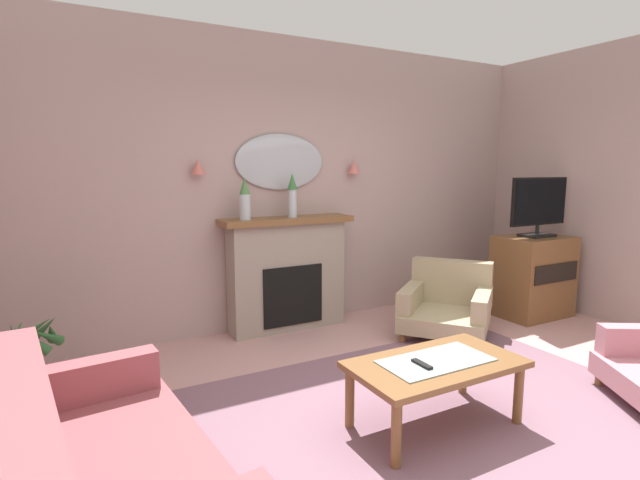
% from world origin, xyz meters
% --- Properties ---
extents(floor, '(6.99, 5.93, 0.10)m').
position_xyz_m(floor, '(0.00, 0.00, -0.05)').
color(floor, '#C6938E').
rests_on(floor, ground).
extents(wall_back, '(6.99, 0.10, 2.96)m').
position_xyz_m(wall_back, '(0.00, 2.52, 1.48)').
color(wall_back, '#B29993').
rests_on(wall_back, ground).
extents(patterned_rug, '(3.20, 2.40, 0.01)m').
position_xyz_m(patterned_rug, '(0.00, 0.20, 0.01)').
color(patterned_rug, '#7F5B6B').
rests_on(patterned_rug, ground).
extents(fireplace, '(1.36, 0.36, 1.16)m').
position_xyz_m(fireplace, '(-0.16, 2.29, 0.57)').
color(fireplace, gray).
rests_on(fireplace, ground).
extents(mantel_vase_right, '(0.11, 0.11, 0.40)m').
position_xyz_m(mantel_vase_right, '(-0.61, 2.27, 1.36)').
color(mantel_vase_right, silver).
rests_on(mantel_vase_right, fireplace).
extents(mantel_vase_centre, '(0.10, 0.10, 0.44)m').
position_xyz_m(mantel_vase_centre, '(-0.11, 2.27, 1.40)').
color(mantel_vase_centre, silver).
rests_on(mantel_vase_centre, fireplace).
extents(wall_mirror, '(0.96, 0.06, 0.56)m').
position_xyz_m(wall_mirror, '(-0.16, 2.44, 1.71)').
color(wall_mirror, '#B2BCC6').
extents(wall_sconce_left, '(0.14, 0.14, 0.14)m').
position_xyz_m(wall_sconce_left, '(-1.01, 2.39, 1.66)').
color(wall_sconce_left, '#D17066').
extents(wall_sconce_right, '(0.14, 0.14, 0.14)m').
position_xyz_m(wall_sconce_right, '(0.69, 2.39, 1.66)').
color(wall_sconce_right, '#D17066').
extents(coffee_table, '(1.10, 0.60, 0.45)m').
position_xyz_m(coffee_table, '(-0.14, 0.10, 0.38)').
color(coffee_table, brown).
rests_on(coffee_table, ground).
extents(tv_remote, '(0.04, 0.16, 0.02)m').
position_xyz_m(tv_remote, '(-0.27, 0.08, 0.45)').
color(tv_remote, black).
rests_on(tv_remote, coffee_table).
extents(floral_couch, '(1.02, 1.78, 0.76)m').
position_xyz_m(floral_couch, '(-2.10, 0.15, 0.32)').
color(floral_couch, '#934C51').
rests_on(floral_couch, ground).
extents(armchair_near_fireplace, '(1.14, 1.14, 0.71)m').
position_xyz_m(armchair_near_fireplace, '(1.17, 1.39, 0.31)').
color(armchair_near_fireplace, tan).
rests_on(armchair_near_fireplace, ground).
extents(tv_cabinet, '(0.80, 0.57, 0.90)m').
position_xyz_m(tv_cabinet, '(2.44, 1.40, 0.45)').
color(tv_cabinet, brown).
rests_on(tv_cabinet, ground).
extents(tv_flatscreen, '(0.84, 0.24, 0.65)m').
position_xyz_m(tv_flatscreen, '(2.44, 1.38, 1.25)').
color(tv_flatscreen, black).
rests_on(tv_flatscreen, tv_cabinet).
extents(potted_plant_small_fern, '(0.39, 0.40, 0.60)m').
position_xyz_m(potted_plant_small_fern, '(-2.39, 1.77, 0.32)').
color(potted_plant_small_fern, silver).
rests_on(potted_plant_small_fern, ground).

